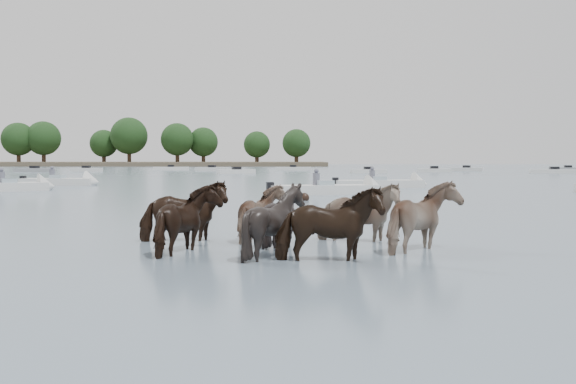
{
  "coord_description": "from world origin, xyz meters",
  "views": [
    {
      "loc": [
        2.38,
        -12.28,
        1.83
      ],
      "look_at": [
        2.22,
        1.65,
        1.1
      ],
      "focal_mm": 39.74,
      "sensor_mm": 36.0,
      "label": 1
    }
  ],
  "objects": [
    {
      "name": "ground",
      "position": [
        0.0,
        0.0,
        0.0
      ],
      "size": [
        400.0,
        400.0,
        0.0
      ],
      "primitive_type": "plane",
      "color": "#4A5D6B",
      "rests_on": "ground"
    },
    {
      "name": "shoreline",
      "position": [
        -70.0,
        150.0,
        0.5
      ],
      "size": [
        160.0,
        30.0,
        1.0
      ],
      "primitive_type": "cube",
      "color": "#4C4233",
      "rests_on": "ground"
    },
    {
      "name": "pony_herd",
      "position": [
        2.27,
        0.6,
        0.54
      ],
      "size": [
        6.98,
        4.21,
        1.64
      ],
      "color": "black",
      "rests_on": "ground"
    },
    {
      "name": "swimming_pony",
      "position": [
        2.73,
        15.54,
        0.1
      ],
      "size": [
        0.72,
        0.44,
        0.44
      ],
      "color": "black",
      "rests_on": "ground"
    },
    {
      "name": "motorboat_a",
      "position": [
        -13.28,
        23.98,
        0.23
      ],
      "size": [
        4.73,
        3.68,
        1.92
      ],
      "rotation": [
        0.0,
        0.0,
        0.53
      ],
      "color": "silver",
      "rests_on": "ground"
    },
    {
      "name": "motorboat_b",
      "position": [
        4.64,
        20.67,
        0.22
      ],
      "size": [
        6.34,
        3.04,
        1.92
      ],
      "rotation": [
        0.0,
        0.0,
        0.24
      ],
      "color": "silver",
      "rests_on": "ground"
    },
    {
      "name": "motorboat_c",
      "position": [
        8.45,
        28.25,
        0.22
      ],
      "size": [
        6.29,
        2.47,
        1.92
      ],
      "rotation": [
        0.0,
        0.0,
        0.15
      ],
      "color": "silver",
      "rests_on": "ground"
    },
    {
      "name": "motorboat_f",
      "position": [
        -13.28,
        31.49,
        0.23
      ],
      "size": [
        5.46,
        1.61,
        1.92
      ],
      "rotation": [
        0.0,
        0.0,
        0.0
      ],
      "color": "silver",
      "rests_on": "ground"
    },
    {
      "name": "distant_flotilla",
      "position": [
        1.66,
        76.66,
        0.26
      ],
      "size": [
        104.94,
        26.53,
        0.93
      ],
      "color": "silver",
      "rests_on": "ground"
    },
    {
      "name": "treeline",
      "position": [
        -70.78,
        150.6,
        6.64
      ],
      "size": [
        152.09,
        22.4,
        12.48
      ],
      "color": "#382619",
      "rests_on": "ground"
    }
  ]
}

